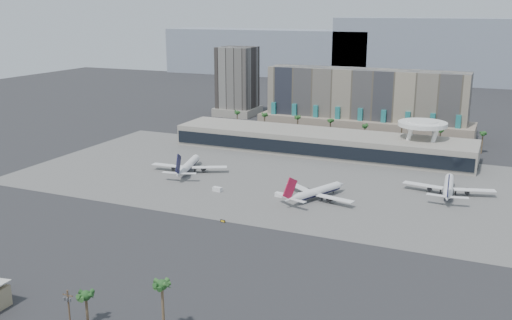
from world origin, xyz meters
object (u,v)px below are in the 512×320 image
at_px(service_vehicle_a, 217,189).
at_px(service_vehicle_b, 279,195).
at_px(airliner_right, 448,187).
at_px(utility_pole, 69,308).
at_px(taxiway_sign, 223,221).
at_px(airliner_left, 188,165).
at_px(airliner_centre, 316,192).

height_order(service_vehicle_a, service_vehicle_b, service_vehicle_a).
relative_size(airliner_right, service_vehicle_a, 9.89).
bearing_deg(utility_pole, taxiway_sign, 89.70).
xyz_separation_m(airliner_left, taxiway_sign, (47.33, -55.37, -3.04)).
distance_m(airliner_left, airliner_centre, 73.51).
bearing_deg(service_vehicle_a, airliner_centre, 16.79).
bearing_deg(service_vehicle_a, utility_pole, -73.42).
relative_size(utility_pole, airliner_centre, 0.34).
bearing_deg(airliner_centre, taxiway_sign, -96.59).
relative_size(airliner_left, service_vehicle_a, 9.53).
relative_size(airliner_right, service_vehicle_b, 11.11).
bearing_deg(service_vehicle_a, service_vehicle_b, 15.74).
bearing_deg(service_vehicle_b, airliner_left, 169.10).
height_order(airliner_left, airliner_right, airliner_right).
bearing_deg(service_vehicle_a, airliner_left, 148.96).
bearing_deg(airliner_right, airliner_left, -176.64).
bearing_deg(airliner_centre, service_vehicle_a, -145.94).
relative_size(airliner_centre, taxiway_sign, 16.31).
bearing_deg(utility_pole, service_vehicle_b, 85.64).
bearing_deg(taxiway_sign, airliner_left, 136.98).
height_order(airliner_left, taxiway_sign, airliner_left).
bearing_deg(utility_pole, airliner_right, 63.70).
distance_m(airliner_left, airliner_right, 124.86).
bearing_deg(airliner_left, service_vehicle_b, -32.13).
height_order(airliner_left, service_vehicle_a, airliner_left).
bearing_deg(service_vehicle_a, taxiway_sign, -52.16).
xyz_separation_m(airliner_centre, service_vehicle_b, (-15.78, -3.14, -2.39)).
height_order(airliner_left, service_vehicle_b, airliner_left).
bearing_deg(airliner_centre, airliner_right, 54.72).
relative_size(service_vehicle_a, service_vehicle_b, 1.12).
distance_m(airliner_right, service_vehicle_b, 75.41).
relative_size(airliner_centre, service_vehicle_b, 9.63).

